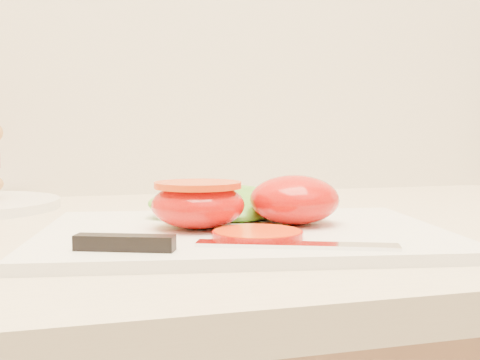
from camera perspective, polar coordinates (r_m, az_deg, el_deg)
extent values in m
cube|color=white|center=(0.57, 0.28, -5.09)|extent=(0.41, 0.33, 0.01)
ellipsoid|color=red|center=(0.59, 5.18, -1.86)|extent=(0.09, 0.09, 0.05)
ellipsoid|color=red|center=(0.57, -4.00, -2.39)|extent=(0.09, 0.09, 0.04)
cylinder|color=red|center=(0.57, -4.01, -0.47)|extent=(0.08, 0.08, 0.01)
cylinder|color=#DC480F|center=(0.52, 1.68, -5.18)|extent=(0.08, 0.08, 0.01)
ellipsoid|color=#58A52B|center=(0.64, -1.87, -2.24)|extent=(0.17, 0.12, 0.03)
cube|color=silver|center=(0.48, 5.40, -6.16)|extent=(0.16, 0.08, 0.00)
cube|color=black|center=(0.47, -10.88, -5.86)|extent=(0.08, 0.04, 0.01)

